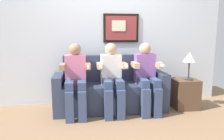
% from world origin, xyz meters
% --- Properties ---
extents(ground_plane, '(5.48, 5.48, 0.00)m').
position_xyz_m(ground_plane, '(0.00, 0.00, 0.00)').
color(ground_plane, '#8C6B4C').
extents(back_wall_assembly, '(4.21, 0.10, 2.60)m').
position_xyz_m(back_wall_assembly, '(0.01, 0.76, 1.30)').
color(back_wall_assembly, silver).
rests_on(back_wall_assembly, ground_plane).
extents(couch, '(1.81, 0.58, 0.90)m').
position_xyz_m(couch, '(0.00, 0.33, 0.31)').
color(couch, '#333D56').
rests_on(couch, ground_plane).
extents(person_on_left, '(0.46, 0.56, 1.11)m').
position_xyz_m(person_on_left, '(-0.56, 0.16, 0.61)').
color(person_on_left, pink).
rests_on(person_on_left, ground_plane).
extents(person_in_middle, '(0.46, 0.56, 1.11)m').
position_xyz_m(person_in_middle, '(-0.00, 0.16, 0.61)').
color(person_in_middle, white).
rests_on(person_in_middle, ground_plane).
extents(person_on_right, '(0.46, 0.56, 1.11)m').
position_xyz_m(person_on_right, '(0.56, 0.16, 0.61)').
color(person_on_right, '#8C59A5').
rests_on(person_on_right, ground_plane).
extents(side_table_right, '(0.40, 0.40, 0.50)m').
position_xyz_m(side_table_right, '(1.26, 0.22, 0.25)').
color(side_table_right, brown).
rests_on(side_table_right, ground_plane).
extents(table_lamp, '(0.22, 0.22, 0.46)m').
position_xyz_m(table_lamp, '(1.28, 0.17, 0.86)').
color(table_lamp, '#333338').
rests_on(table_lamp, side_table_right).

